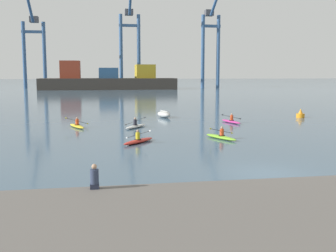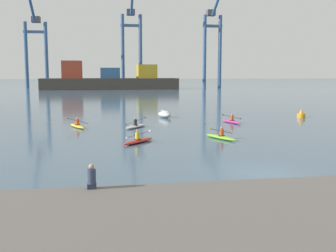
% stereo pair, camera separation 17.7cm
% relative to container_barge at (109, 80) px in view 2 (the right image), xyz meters
% --- Properties ---
extents(ground_plane, '(800.00, 800.00, 0.00)m').
position_rel_container_barge_xyz_m(ground_plane, '(4.57, -113.19, -2.81)').
color(ground_plane, '#425B70').
extents(container_barge, '(42.31, 11.09, 8.86)m').
position_rel_container_barge_xyz_m(container_barge, '(0.00, 0.00, 0.00)').
color(container_barge, '#38332D').
rests_on(container_barge, ground).
extents(gantry_crane_west, '(7.72, 20.51, 32.47)m').
position_rel_container_barge_xyz_m(gantry_crane_west, '(-23.78, 12.30, 13.05)').
color(gantry_crane_west, '#335684').
rests_on(gantry_crane_west, ground).
extents(gantry_crane_west_mid, '(7.33, 17.34, 38.48)m').
position_rel_container_barge_xyz_m(gantry_crane_west_mid, '(8.14, 11.63, 14.80)').
color(gantry_crane_west_mid, '#335684').
rests_on(gantry_crane_west_mid, ground).
extents(gantry_crane_east_mid, '(6.62, 17.63, 33.77)m').
position_rel_container_barge_xyz_m(gantry_crane_east_mid, '(35.23, 5.69, 14.03)').
color(gantry_crane_east_mid, '#335684').
rests_on(gantry_crane_east_mid, ground).
extents(capsized_dinghy, '(1.71, 2.79, 0.76)m').
position_rel_container_barge_xyz_m(capsized_dinghy, '(3.86, -86.52, -2.45)').
color(capsized_dinghy, beige).
rests_on(capsized_dinghy, ground).
extents(channel_buoy, '(0.90, 0.90, 1.00)m').
position_rel_container_barge_xyz_m(channel_buoy, '(18.83, -89.28, -2.45)').
color(channel_buoy, orange).
rests_on(channel_buoy, ground).
extents(kayak_lime, '(2.09, 3.37, 0.95)m').
position_rel_container_barge_xyz_m(kayak_lime, '(5.60, -102.33, -2.63)').
color(kayak_lime, '#7ABC2D').
rests_on(kayak_lime, ground).
extents(kayak_white, '(2.42, 3.14, 1.06)m').
position_rel_container_barge_xyz_m(kayak_white, '(-0.11, -94.86, -2.63)').
color(kayak_white, silver).
rests_on(kayak_white, ground).
extents(kayak_magenta, '(2.20, 3.45, 0.95)m').
position_rel_container_barge_xyz_m(kayak_magenta, '(9.62, -92.71, -2.63)').
color(kayak_magenta, '#C13384').
rests_on(kayak_magenta, ground).
extents(kayak_yellow, '(2.07, 3.39, 1.01)m').
position_rel_container_barge_xyz_m(kayak_yellow, '(-5.35, -93.76, -2.63)').
color(kayak_yellow, yellow).
rests_on(kayak_yellow, ground).
extents(kayak_red, '(2.68, 2.96, 1.01)m').
position_rel_container_barge_xyz_m(kayak_red, '(-0.68, -103.07, -2.63)').
color(kayak_red, red).
rests_on(kayak_red, ground).
extents(seated_onlooker, '(0.32, 0.30, 0.90)m').
position_rel_container_barge_xyz_m(seated_onlooker, '(-3.66, -117.15, -1.62)').
color(seated_onlooker, '#23283D').
rests_on(seated_onlooker, stone_quay).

